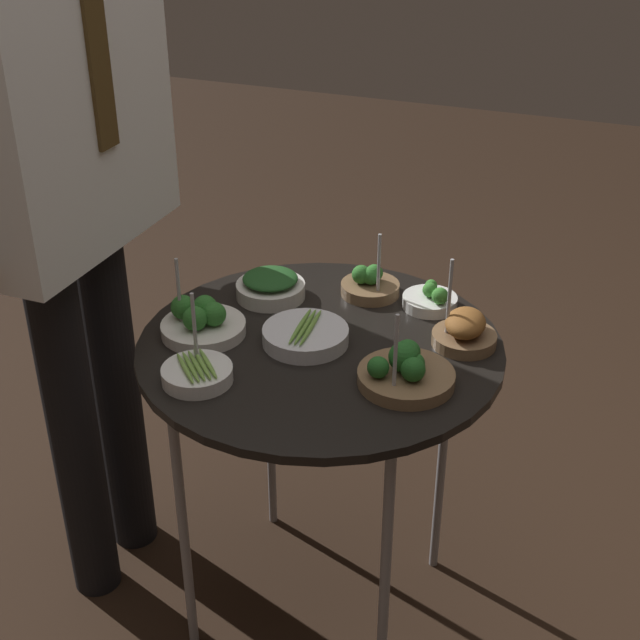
% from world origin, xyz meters
% --- Properties ---
extents(ground_plane, '(8.00, 8.00, 0.00)m').
position_xyz_m(ground_plane, '(0.00, 0.00, 0.00)').
color(ground_plane, black).
extents(serving_cart, '(0.70, 0.70, 0.69)m').
position_xyz_m(serving_cart, '(0.00, 0.00, 0.64)').
color(serving_cart, black).
rests_on(serving_cart, ground_plane).
extents(bowl_broccoli_center, '(0.11, 0.11, 0.06)m').
position_xyz_m(bowl_broccoli_center, '(0.21, -0.16, 0.71)').
color(bowl_broccoli_center, white).
rests_on(bowl_broccoli_center, serving_cart).
extents(bowl_asparagus_mid_right, '(0.16, 0.16, 0.04)m').
position_xyz_m(bowl_asparagus_mid_right, '(-0.01, 0.03, 0.71)').
color(bowl_asparagus_mid_right, silver).
rests_on(bowl_asparagus_mid_right, serving_cart).
extents(bowl_asparagus_near_rim, '(0.13, 0.13, 0.16)m').
position_xyz_m(bowl_asparagus_near_rim, '(-0.20, 0.15, 0.71)').
color(bowl_asparagus_near_rim, white).
rests_on(bowl_asparagus_near_rim, serving_cart).
extents(bowl_broccoli_front_right, '(0.17, 0.17, 0.16)m').
position_xyz_m(bowl_broccoli_front_right, '(-0.07, -0.19, 0.72)').
color(bowl_broccoli_front_right, brown).
rests_on(bowl_broccoli_front_right, serving_cart).
extents(bowl_spinach_front_center, '(0.14, 0.14, 0.05)m').
position_xyz_m(bowl_spinach_front_center, '(0.14, 0.16, 0.71)').
color(bowl_spinach_front_center, silver).
rests_on(bowl_spinach_front_center, serving_cart).
extents(bowl_broccoli_back_right, '(0.12, 0.12, 0.15)m').
position_xyz_m(bowl_broccoli_back_right, '(0.22, -0.02, 0.71)').
color(bowl_broccoli_back_right, brown).
rests_on(bowl_broccoli_back_right, serving_cart).
extents(bowl_broccoli_back_left, '(0.16, 0.16, 0.15)m').
position_xyz_m(bowl_broccoli_back_left, '(-0.05, 0.23, 0.72)').
color(bowl_broccoli_back_left, silver).
rests_on(bowl_broccoli_back_left, serving_cart).
extents(bowl_roast_front_left, '(0.12, 0.12, 0.18)m').
position_xyz_m(bowl_roast_front_left, '(0.09, -0.25, 0.72)').
color(bowl_roast_front_left, brown).
rests_on(bowl_roast_front_left, serving_cart).
extents(waiter_figure, '(0.63, 0.24, 1.70)m').
position_xyz_m(waiter_figure, '(-0.05, 0.51, 1.07)').
color(waiter_figure, black).
rests_on(waiter_figure, ground_plane).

